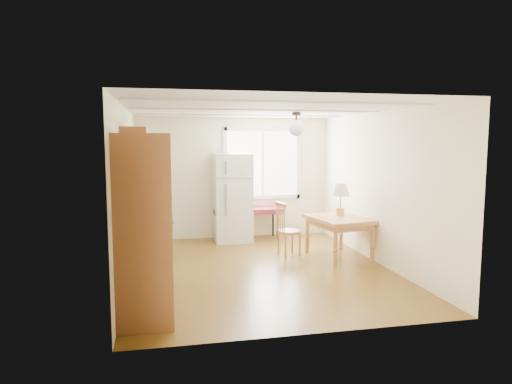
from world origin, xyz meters
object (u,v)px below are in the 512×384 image
object	(u,v)px
dining_table	(339,223)
chair	(285,226)
bench	(248,211)
refrigerator	(232,198)

from	to	relation	value
dining_table	chair	distance (m)	0.94
dining_table	bench	bearing A→B (deg)	116.60
refrigerator	bench	distance (m)	0.46
bench	chair	size ratio (longest dim) A/B	1.51
bench	chair	distance (m)	1.52
refrigerator	chair	world-z (taller)	refrigerator
bench	dining_table	world-z (taller)	dining_table
refrigerator	dining_table	xyz separation A→B (m)	(1.60, -1.68, -0.28)
refrigerator	chair	xyz separation A→B (m)	(0.71, -1.37, -0.35)
bench	chair	world-z (taller)	chair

